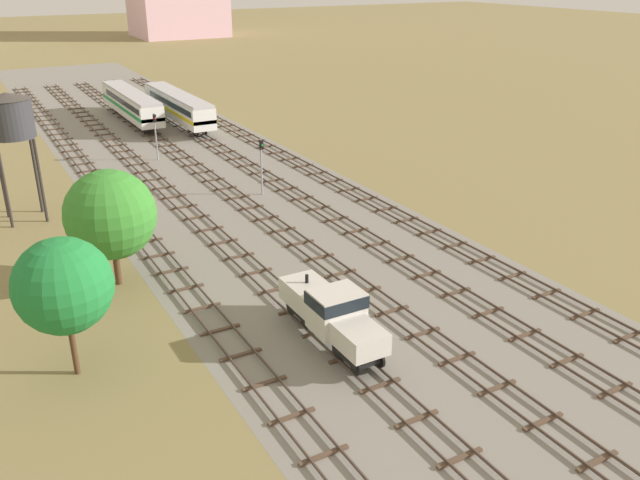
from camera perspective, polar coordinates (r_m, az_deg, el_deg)
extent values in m
plane|color=olive|center=(65.57, -9.38, 5.18)|extent=(480.00, 480.00, 0.00)
cube|color=gray|center=(65.56, -9.38, 5.18)|extent=(23.76, 176.00, 0.01)
cube|color=#47382D|center=(63.84, -18.65, 3.99)|extent=(0.07, 126.00, 0.15)
cube|color=#47382D|center=(64.09, -17.40, 4.21)|extent=(0.07, 126.00, 0.15)
cube|color=brown|center=(29.66, 0.32, -18.08)|extent=(2.40, 0.22, 0.14)
cube|color=brown|center=(31.71, -2.46, -14.98)|extent=(2.40, 0.22, 0.14)
cube|color=brown|center=(33.90, -4.83, -12.24)|extent=(2.40, 0.22, 0.14)
cube|color=brown|center=(36.21, -6.86, -9.82)|extent=(2.40, 0.22, 0.14)
cube|color=brown|center=(38.61, -8.62, -7.69)|extent=(2.40, 0.22, 0.14)
cube|color=brown|center=(41.10, -10.16, -5.80)|extent=(2.40, 0.22, 0.14)
cube|color=brown|center=(43.64, -11.51, -4.13)|extent=(2.40, 0.22, 0.14)
cube|color=brown|center=(46.24, -12.70, -2.64)|extent=(2.40, 0.22, 0.14)
cube|color=brown|center=(48.89, -13.77, -1.31)|extent=(2.40, 0.22, 0.14)
cube|color=brown|center=(51.58, -14.72, -0.12)|extent=(2.40, 0.22, 0.14)
cube|color=brown|center=(54.29, -15.58, 0.95)|extent=(2.40, 0.22, 0.14)
cube|color=brown|center=(57.04, -16.35, 1.92)|extent=(2.40, 0.22, 0.14)
cube|color=brown|center=(59.81, -17.06, 2.80)|extent=(2.40, 0.22, 0.14)
cube|color=brown|center=(62.60, -17.70, 3.60)|extent=(2.40, 0.22, 0.14)
cube|color=brown|center=(65.41, -18.29, 4.34)|extent=(2.40, 0.22, 0.14)
cube|color=brown|center=(68.24, -18.84, 5.01)|extent=(2.40, 0.22, 0.14)
cube|color=brown|center=(71.08, -19.33, 5.62)|extent=(2.40, 0.22, 0.14)
cube|color=brown|center=(73.94, -19.80, 6.19)|extent=(2.40, 0.22, 0.14)
cube|color=brown|center=(76.80, -20.23, 6.72)|extent=(2.40, 0.22, 0.14)
cube|color=brown|center=(79.67, -20.62, 7.21)|extent=(2.40, 0.22, 0.14)
cube|color=brown|center=(82.56, -21.00, 7.66)|extent=(2.40, 0.22, 0.14)
cube|color=brown|center=(85.45, -21.34, 8.09)|extent=(2.40, 0.22, 0.14)
cube|color=brown|center=(88.35, -21.67, 8.48)|extent=(2.40, 0.22, 0.14)
cube|color=brown|center=(91.25, -21.97, 8.85)|extent=(2.40, 0.22, 0.14)
cube|color=brown|center=(94.17, -22.26, 9.20)|extent=(2.40, 0.22, 0.14)
cube|color=brown|center=(97.08, -22.53, 9.52)|extent=(2.40, 0.22, 0.14)
cube|color=brown|center=(100.00, -22.78, 9.83)|extent=(2.40, 0.22, 0.14)
cube|color=brown|center=(102.93, -23.02, 10.12)|extent=(2.40, 0.22, 0.14)
cube|color=brown|center=(105.86, -23.25, 10.39)|extent=(2.40, 0.22, 0.14)
cube|color=brown|center=(108.79, -23.47, 10.65)|extent=(2.40, 0.22, 0.14)
cube|color=brown|center=(111.73, -23.67, 10.90)|extent=(2.40, 0.22, 0.14)
cube|color=brown|center=(114.67, -23.87, 11.13)|extent=(2.40, 0.22, 0.14)
cube|color=brown|center=(117.62, -24.05, 11.35)|extent=(2.40, 0.22, 0.14)
cube|color=brown|center=(120.56, -24.23, 11.56)|extent=(2.40, 0.22, 0.14)
cube|color=brown|center=(123.51, -24.40, 11.76)|extent=(2.40, 0.22, 0.14)
cube|color=#47382D|center=(64.83, -14.39, 4.76)|extent=(0.07, 126.00, 0.15)
cube|color=#47382D|center=(65.19, -13.18, 4.97)|extent=(0.07, 126.00, 0.15)
cube|color=brown|center=(30.11, 11.96, -17.95)|extent=(2.40, 0.22, 0.14)
cube|color=brown|center=(31.85, 8.34, -15.05)|extent=(2.40, 0.22, 0.14)
cube|color=brown|center=(33.77, 5.20, -12.41)|extent=(2.40, 0.22, 0.14)
cube|color=brown|center=(35.83, 2.46, -10.04)|extent=(2.40, 0.22, 0.14)
cube|color=brown|center=(38.02, 0.06, -7.91)|extent=(2.40, 0.22, 0.14)
cube|color=brown|center=(40.32, -2.05, -6.02)|extent=(2.40, 0.22, 0.14)
cube|color=brown|center=(42.70, -3.92, -4.32)|extent=(2.40, 0.22, 0.14)
cube|color=brown|center=(45.16, -5.57, -2.80)|extent=(2.40, 0.22, 0.14)
cube|color=brown|center=(47.68, -7.06, -1.43)|extent=(2.40, 0.22, 0.14)
cube|color=brown|center=(50.25, -8.39, -0.21)|extent=(2.40, 0.22, 0.14)
cube|color=brown|center=(52.87, -9.59, 0.90)|extent=(2.40, 0.22, 0.14)
cube|color=brown|center=(55.52, -10.67, 1.90)|extent=(2.40, 0.22, 0.14)
cube|color=brown|center=(58.21, -11.66, 2.81)|extent=(2.40, 0.22, 0.14)
cube|color=brown|center=(60.93, -12.56, 3.63)|extent=(2.40, 0.22, 0.14)
cube|color=brown|center=(63.67, -13.39, 4.39)|extent=(2.40, 0.22, 0.14)
cube|color=brown|center=(66.44, -14.14, 5.08)|extent=(2.40, 0.22, 0.14)
cube|color=brown|center=(69.22, -14.84, 5.72)|extent=(2.40, 0.22, 0.14)
cube|color=brown|center=(72.02, -15.49, 6.30)|extent=(2.40, 0.22, 0.14)
cube|color=brown|center=(74.84, -16.09, 6.84)|extent=(2.40, 0.22, 0.14)
cube|color=brown|center=(77.67, -16.64, 7.34)|extent=(2.40, 0.22, 0.14)
cube|color=brown|center=(80.52, -17.16, 7.81)|extent=(2.40, 0.22, 0.14)
cube|color=brown|center=(83.37, -17.65, 8.24)|extent=(2.40, 0.22, 0.14)
cube|color=brown|center=(86.23, -18.10, 8.64)|extent=(2.40, 0.22, 0.14)
cube|color=brown|center=(89.11, -18.52, 9.02)|extent=(2.40, 0.22, 0.14)
cube|color=brown|center=(91.99, -18.92, 9.37)|extent=(2.40, 0.22, 0.14)
cube|color=brown|center=(94.88, -19.30, 9.70)|extent=(2.40, 0.22, 0.14)
cube|color=brown|center=(97.77, -19.65, 10.02)|extent=(2.40, 0.22, 0.14)
cube|color=brown|center=(100.67, -19.99, 10.31)|extent=(2.40, 0.22, 0.14)
cube|color=brown|center=(103.58, -20.30, 10.58)|extent=(2.40, 0.22, 0.14)
cube|color=brown|center=(106.49, -20.60, 10.84)|extent=(2.40, 0.22, 0.14)
cube|color=brown|center=(109.41, -20.89, 11.09)|extent=(2.40, 0.22, 0.14)
cube|color=brown|center=(112.33, -21.15, 11.32)|extent=(2.40, 0.22, 0.14)
cube|color=brown|center=(115.26, -21.41, 11.55)|extent=(2.40, 0.22, 0.14)
cube|color=brown|center=(118.19, -21.65, 11.76)|extent=(2.40, 0.22, 0.14)
cube|color=brown|center=(121.12, -21.89, 11.96)|extent=(2.40, 0.22, 0.14)
cube|color=brown|center=(124.06, -22.11, 12.15)|extent=(2.40, 0.22, 0.14)
cube|color=#47382D|center=(66.18, -10.28, 5.48)|extent=(0.07, 126.00, 0.15)
cube|color=#47382D|center=(66.63, -9.12, 5.67)|extent=(0.07, 126.00, 0.15)
cube|color=brown|center=(31.63, 22.80, -17.20)|extent=(2.40, 0.22, 0.14)
cube|color=brown|center=(33.02, 18.69, -14.63)|extent=(2.40, 0.22, 0.14)
cube|color=brown|center=(34.61, 15.01, -12.23)|extent=(2.40, 0.22, 0.14)
cube|color=brown|center=(36.38, 11.74, -10.00)|extent=(2.40, 0.22, 0.14)
cube|color=brown|center=(38.31, 8.82, -7.96)|extent=(2.40, 0.22, 0.14)
cube|color=brown|center=(40.37, 6.21, -6.11)|extent=(2.40, 0.22, 0.14)
cube|color=brown|center=(42.53, 3.88, -4.43)|extent=(2.40, 0.22, 0.14)
cube|color=brown|center=(44.80, 1.79, -2.91)|extent=(2.40, 0.22, 0.14)
cube|color=brown|center=(47.15, -0.10, -1.54)|extent=(2.40, 0.22, 0.14)
cube|color=brown|center=(49.56, -1.79, -0.29)|extent=(2.40, 0.22, 0.14)
cube|color=brown|center=(52.04, -3.33, 0.83)|extent=(2.40, 0.22, 0.14)
cube|color=brown|center=(54.57, -4.73, 1.86)|extent=(2.40, 0.22, 0.14)
cube|color=brown|center=(57.15, -6.01, 2.79)|extent=(2.40, 0.22, 0.14)
cube|color=brown|center=(59.76, -7.17, 3.64)|extent=(2.40, 0.22, 0.14)
cube|color=brown|center=(62.41, -8.24, 4.41)|extent=(2.40, 0.22, 0.14)
cube|color=brown|center=(65.10, -9.23, 5.12)|extent=(2.40, 0.22, 0.14)
cube|color=brown|center=(67.80, -10.13, 5.78)|extent=(2.40, 0.22, 0.14)
cube|color=brown|center=(70.53, -10.97, 6.38)|extent=(2.40, 0.22, 0.14)
cube|color=brown|center=(73.29, -11.75, 6.93)|extent=(2.40, 0.22, 0.14)
cube|color=brown|center=(76.06, -12.47, 7.45)|extent=(2.40, 0.22, 0.14)
cube|color=brown|center=(78.84, -13.15, 7.92)|extent=(2.40, 0.22, 0.14)
cube|color=brown|center=(81.65, -13.78, 8.36)|extent=(2.40, 0.22, 0.14)
cube|color=brown|center=(84.46, -14.37, 8.78)|extent=(2.40, 0.22, 0.14)
cube|color=brown|center=(87.29, -14.92, 9.16)|extent=(2.40, 0.22, 0.14)
cube|color=brown|center=(90.13, -15.44, 9.52)|extent=(2.40, 0.22, 0.14)
cube|color=brown|center=(92.98, -15.92, 9.86)|extent=(2.40, 0.22, 0.14)
cube|color=brown|center=(95.84, -16.38, 10.18)|extent=(2.40, 0.22, 0.14)
cube|color=brown|center=(98.71, -16.82, 10.47)|extent=(2.40, 0.22, 0.14)
cube|color=brown|center=(101.58, -17.22, 10.75)|extent=(2.40, 0.22, 0.14)
cube|color=brown|center=(104.46, -17.61, 11.02)|extent=(2.40, 0.22, 0.14)
cube|color=brown|center=(107.35, -17.98, 11.27)|extent=(2.40, 0.22, 0.14)
cube|color=brown|center=(110.25, -18.33, 11.50)|extent=(2.40, 0.22, 0.14)
cube|color=brown|center=(113.15, -18.66, 11.73)|extent=(2.40, 0.22, 0.14)
cube|color=brown|center=(116.05, -18.98, 11.94)|extent=(2.40, 0.22, 0.14)
cube|color=brown|center=(118.96, -19.28, 12.14)|extent=(2.40, 0.22, 0.14)
cube|color=brown|center=(121.87, -19.56, 12.33)|extent=(2.40, 0.22, 0.14)
cube|color=brown|center=(124.79, -19.84, 12.51)|extent=(2.40, 0.22, 0.14)
cube|color=#47382D|center=(67.86, -6.34, 6.14)|extent=(0.07, 126.00, 0.15)
cube|color=#47382D|center=(68.41, -5.24, 6.32)|extent=(0.07, 126.00, 0.15)
cube|color=brown|center=(36.37, 24.10, -11.74)|extent=(2.40, 0.22, 0.14)
cube|color=brown|center=(37.82, 20.52, -9.73)|extent=(2.40, 0.22, 0.14)
cube|color=brown|center=(39.45, 17.26, -7.84)|extent=(2.40, 0.22, 0.14)
cube|color=brown|center=(41.23, 14.29, -6.08)|extent=(2.40, 0.22, 0.14)
cube|color=brown|center=(43.15, 11.59, -4.46)|extent=(2.40, 0.22, 0.14)
cube|color=brown|center=(45.18, 9.15, -2.98)|extent=(2.40, 0.22, 0.14)
cube|color=brown|center=(47.32, 6.92, -1.62)|extent=(2.40, 0.22, 0.14)
cube|color=brown|center=(49.55, 4.89, -0.38)|extent=(2.40, 0.22, 0.14)
cube|color=brown|center=(51.85, 3.04, 0.76)|extent=(2.40, 0.22, 0.14)
cube|color=brown|center=(54.23, 1.35, 1.79)|extent=(2.40, 0.22, 0.14)
cube|color=brown|center=(56.66, -0.20, 2.74)|extent=(2.40, 0.22, 0.14)
cube|color=brown|center=(59.15, -1.62, 3.60)|extent=(2.40, 0.22, 0.14)
cube|color=brown|center=(61.68, -2.93, 4.40)|extent=(2.40, 0.22, 0.14)
cube|color=brown|center=(64.25, -4.14, 5.13)|extent=(2.40, 0.22, 0.14)
cube|color=brown|center=(66.86, -5.25, 5.79)|extent=(2.40, 0.22, 0.14)
cube|color=brown|center=(69.49, -6.29, 6.41)|extent=(2.40, 0.22, 0.14)
cube|color=brown|center=(72.16, -7.25, 6.98)|extent=(2.40, 0.22, 0.14)
cube|color=brown|center=(74.85, -8.14, 7.51)|extent=(2.40, 0.22, 0.14)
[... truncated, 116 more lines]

